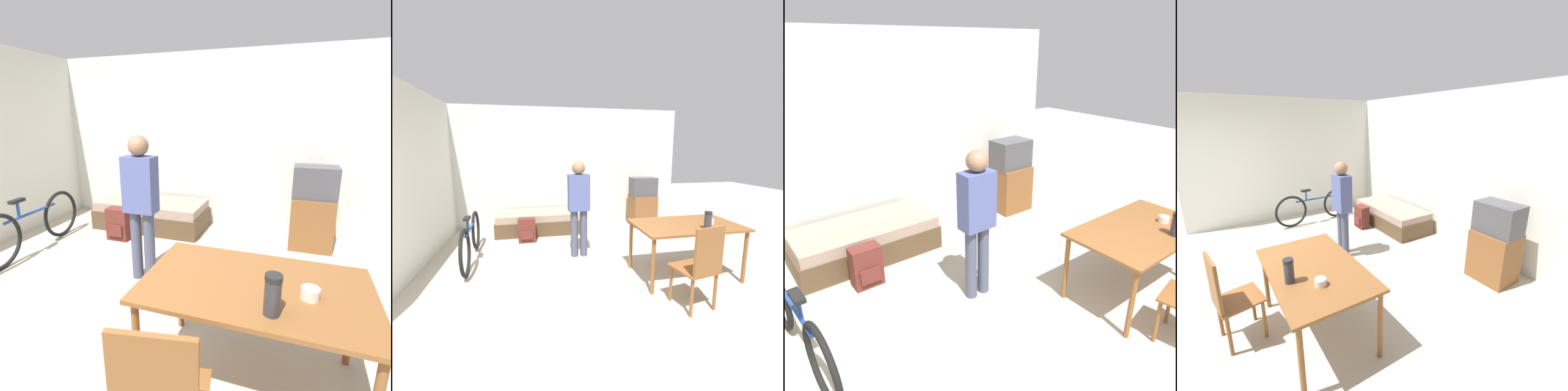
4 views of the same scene
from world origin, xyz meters
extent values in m
cube|color=silver|center=(0.00, 3.77, 1.35)|extent=(5.65, 0.06, 2.70)
cube|color=#4C3823|center=(-0.56, 3.26, 0.15)|extent=(1.74, 0.81, 0.30)
cube|color=gray|center=(-0.56, 3.26, 0.37)|extent=(1.68, 0.78, 0.14)
cube|color=brown|center=(1.85, 3.27, 0.35)|extent=(0.55, 0.48, 0.71)
cube|color=#424247|center=(1.85, 3.27, 0.92)|extent=(0.56, 0.39, 0.42)
cube|color=black|center=(1.85, 3.08, 0.92)|extent=(0.46, 0.01, 0.33)
cube|color=brown|center=(1.42, 0.80, 0.74)|extent=(1.43, 0.87, 0.03)
cylinder|color=brown|center=(0.76, 0.43, 0.36)|extent=(0.05, 0.05, 0.72)
cylinder|color=brown|center=(0.76, 1.17, 0.36)|extent=(0.05, 0.05, 0.72)
cylinder|color=brown|center=(2.07, 1.17, 0.36)|extent=(0.05, 0.05, 0.72)
cylinder|color=brown|center=(1.23, 0.30, 0.22)|extent=(0.04, 0.04, 0.44)
cylinder|color=brown|center=(0.91, 0.25, 0.22)|extent=(0.04, 0.04, 0.44)
torus|color=black|center=(-1.61, 1.41, 0.34)|extent=(0.09, 0.69, 0.68)
cylinder|color=navy|center=(-1.65, 1.95, 0.53)|extent=(0.09, 0.86, 0.04)
cylinder|color=navy|center=(-1.63, 1.76, 0.63)|extent=(0.04, 0.04, 0.20)
cube|color=black|center=(-1.63, 1.76, 0.75)|extent=(0.09, 0.20, 0.04)
cylinder|color=#3D4256|center=(0.00, 1.79, 0.39)|extent=(0.12, 0.12, 0.79)
cylinder|color=#3D4256|center=(0.16, 1.79, 0.39)|extent=(0.12, 0.12, 0.79)
cube|color=#424C7F|center=(0.08, 1.79, 1.08)|extent=(0.34, 0.20, 0.59)
sphere|color=#846047|center=(0.08, 1.79, 1.48)|extent=(0.21, 0.21, 0.21)
cylinder|color=beige|center=(1.74, 0.74, 0.79)|extent=(0.11, 0.11, 0.07)
cube|color=#56231E|center=(-0.79, 2.65, 0.24)|extent=(0.32, 0.19, 0.47)
cube|color=#56231E|center=(-0.79, 2.54, 0.16)|extent=(0.23, 0.03, 0.16)
camera|label=1|loc=(1.61, -0.95, 1.80)|focal=28.00mm
camera|label=2|loc=(-0.64, -2.33, 1.78)|focal=24.00mm
camera|label=3|loc=(-1.98, -0.94, 2.51)|focal=35.00mm
camera|label=4|loc=(3.72, 0.03, 2.18)|focal=24.00mm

